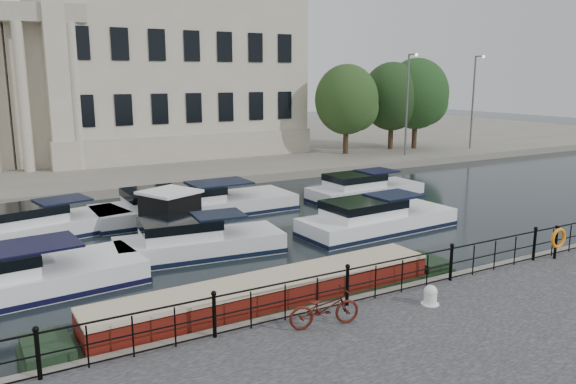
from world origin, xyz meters
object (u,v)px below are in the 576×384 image
at_px(mooring_bollard, 430,295).
at_px(bicycle, 324,308).
at_px(narrowboat, 271,305).
at_px(harbour_hut, 170,217).
at_px(life_ring_post, 558,239).

bearing_deg(mooring_bollard, bicycle, 174.91).
height_order(narrowboat, harbour_hut, harbour_hut).
xyz_separation_m(mooring_bollard, narrowboat, (-3.74, 2.56, -0.46)).
height_order(bicycle, harbour_hut, harbour_hut).
distance_m(life_ring_post, narrowboat, 10.66).
distance_m(bicycle, harbour_hut, 11.57).
bearing_deg(mooring_bollard, narrowboat, 145.54).
distance_m(narrowboat, harbour_hut, 9.32).
height_order(mooring_bollard, harbour_hut, harbour_hut).
distance_m(bicycle, narrowboat, 2.39).
xyz_separation_m(mooring_bollard, harbour_hut, (-3.71, 11.86, 0.13)).
bearing_deg(life_ring_post, mooring_bollard, -173.23).
bearing_deg(bicycle, life_ring_post, -76.69).
bearing_deg(harbour_hut, narrowboat, -114.35).
height_order(bicycle, narrowboat, bicycle).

